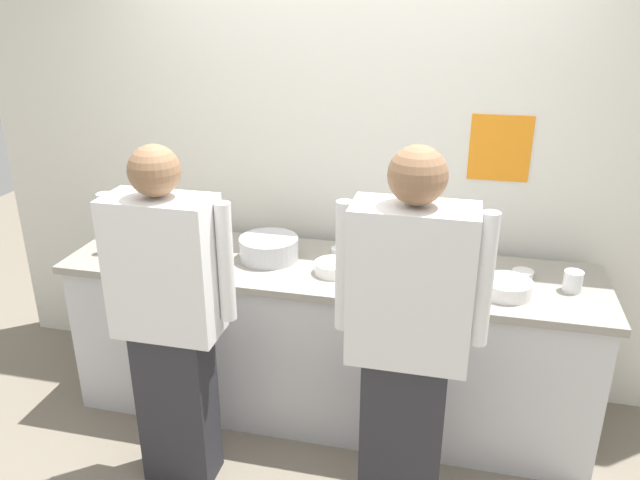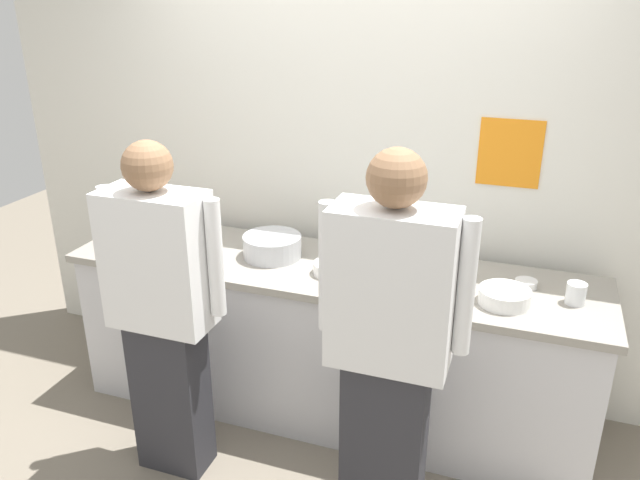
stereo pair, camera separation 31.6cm
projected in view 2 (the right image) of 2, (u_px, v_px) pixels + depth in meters
ground_plane at (306, 449)px, 3.27m from camera, size 9.00×9.00×0.00m
wall_back at (357, 167)px, 3.51m from camera, size 4.37×0.11×2.60m
prep_counter at (329, 340)px, 3.42m from camera, size 2.78×0.69×0.89m
chef_near_left at (163, 308)px, 2.86m from camera, size 0.61×0.24×1.66m
chef_center at (389, 344)px, 2.51m from camera, size 0.62×0.24×1.71m
plate_stack_front at (504, 297)px, 2.86m from camera, size 0.23×0.23×0.07m
plate_stack_rear at (332, 268)px, 3.16m from camera, size 0.19×0.19×0.06m
mixing_bowl_steel at (272, 246)px, 3.35m from camera, size 0.31×0.31×0.12m
sheet_tray at (416, 277)px, 3.11m from camera, size 0.53×0.37×0.02m
squeeze_bottle_primary at (117, 229)px, 3.50m from camera, size 0.06×0.06×0.19m
squeeze_bottle_secondary at (138, 239)px, 3.37m from camera, size 0.05×0.05×0.18m
squeeze_bottle_spare at (157, 241)px, 3.31m from camera, size 0.06×0.06×0.21m
ramekin_orange_sauce at (343, 252)px, 3.38m from camera, size 0.09×0.09×0.04m
ramekin_yellow_sauce at (194, 230)px, 3.68m from camera, size 0.10×0.10×0.04m
ramekin_green_sauce at (526, 283)px, 3.02m from camera, size 0.11×0.11×0.04m
ramekin_red_sauce at (202, 250)px, 3.39m from camera, size 0.08×0.08×0.05m
deli_cup at (576, 293)px, 2.86m from camera, size 0.09×0.09×0.10m
chefs_knife at (418, 273)px, 3.16m from camera, size 0.27×0.03×0.02m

